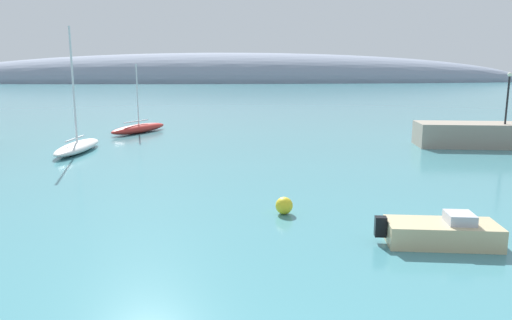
{
  "coord_description": "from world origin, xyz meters",
  "views": [
    {
      "loc": [
        -1.52,
        -7.68,
        6.69
      ],
      "look_at": [
        0.86,
        20.0,
        1.38
      ],
      "focal_mm": 33.59,
      "sensor_mm": 36.0,
      "label": 1
    }
  ],
  "objects_px": {
    "sailboat_white_near_shore": "(77,146)",
    "harbor_lamp_post": "(508,92)",
    "sailboat_red_mid_mooring": "(139,128)",
    "motorboat_sand_foreground": "(442,232)",
    "mooring_buoy_yellow": "(284,206)"
  },
  "relations": [
    {
      "from": "sailboat_white_near_shore",
      "to": "harbor_lamp_post",
      "type": "relative_size",
      "value": 2.3
    },
    {
      "from": "sailboat_red_mid_mooring",
      "to": "motorboat_sand_foreground",
      "type": "distance_m",
      "value": 38.22
    },
    {
      "from": "motorboat_sand_foreground",
      "to": "harbor_lamp_post",
      "type": "xyz_separation_m",
      "value": [
        15.83,
        21.47,
        4.26
      ]
    },
    {
      "from": "sailboat_red_mid_mooring",
      "to": "harbor_lamp_post",
      "type": "distance_m",
      "value": 35.26
    },
    {
      "from": "motorboat_sand_foreground",
      "to": "sailboat_red_mid_mooring",
      "type": "bearing_deg",
      "value": 125.5
    },
    {
      "from": "sailboat_red_mid_mooring",
      "to": "harbor_lamp_post",
      "type": "relative_size",
      "value": 1.78
    },
    {
      "from": "sailboat_red_mid_mooring",
      "to": "mooring_buoy_yellow",
      "type": "relative_size",
      "value": 9.5
    },
    {
      "from": "sailboat_white_near_shore",
      "to": "sailboat_red_mid_mooring",
      "type": "relative_size",
      "value": 1.29
    },
    {
      "from": "sailboat_white_near_shore",
      "to": "mooring_buoy_yellow",
      "type": "distance_m",
      "value": 23.14
    },
    {
      "from": "motorboat_sand_foreground",
      "to": "harbor_lamp_post",
      "type": "height_order",
      "value": "harbor_lamp_post"
    },
    {
      "from": "mooring_buoy_yellow",
      "to": "harbor_lamp_post",
      "type": "height_order",
      "value": "harbor_lamp_post"
    },
    {
      "from": "sailboat_white_near_shore",
      "to": "mooring_buoy_yellow",
      "type": "height_order",
      "value": "sailboat_white_near_shore"
    },
    {
      "from": "sailboat_red_mid_mooring",
      "to": "mooring_buoy_yellow",
      "type": "height_order",
      "value": "sailboat_red_mid_mooring"
    },
    {
      "from": "sailboat_white_near_shore",
      "to": "harbor_lamp_post",
      "type": "bearing_deg",
      "value": -85.37
    },
    {
      "from": "mooring_buoy_yellow",
      "to": "harbor_lamp_post",
      "type": "relative_size",
      "value": 0.19
    }
  ]
}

